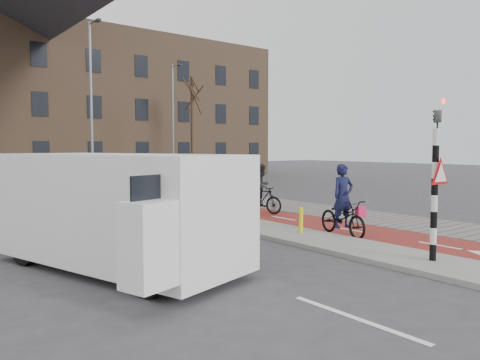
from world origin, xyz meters
TOP-DOWN VIEW (x-y plane):
  - ground at (0.00, 0.00)m, footprint 120.00×120.00m
  - bike_lane at (1.50, 10.00)m, footprint 2.50×60.00m
  - sidewalk at (4.30, 10.00)m, footprint 3.00×60.00m
  - curb_island at (-0.70, 4.00)m, footprint 1.80×16.00m
  - traffic_signal at (-0.60, -2.02)m, footprint 0.80×0.80m
  - bollard at (-0.50, 2.15)m, footprint 0.12×0.12m
  - cyclist_near at (0.55, 1.48)m, footprint 1.15×2.14m
  - cyclist_far at (1.72, 6.50)m, footprint 0.98×1.88m
  - van at (-6.14, 1.99)m, footprint 3.83×6.12m
  - railing at (-5.00, 17.00)m, footprint 28.00×0.10m
  - tree_right at (9.09, 23.39)m, footprint 0.26×0.26m
  - streetlight_near at (-2.31, 13.81)m, footprint 0.12×0.12m
  - streetlight_right at (6.17, 21.25)m, footprint 0.12×0.12m

SIDE VIEW (x-z plane):
  - ground at x=0.00m, z-range 0.00..0.00m
  - bike_lane at x=1.50m, z-range 0.00..0.01m
  - sidewalk at x=4.30m, z-range 0.00..0.01m
  - curb_island at x=-0.70m, z-range 0.00..0.12m
  - railing at x=-5.00m, z-range -0.19..0.80m
  - bollard at x=-0.50m, z-range 0.12..0.85m
  - cyclist_near at x=0.55m, z-range -0.34..1.77m
  - cyclist_far at x=1.72m, z-range -0.16..1.79m
  - van at x=-6.14m, z-range 0.06..2.52m
  - traffic_signal at x=-0.60m, z-range 0.15..3.83m
  - tree_right at x=9.09m, z-range 0.00..7.96m
  - streetlight_right at x=6.17m, z-range 0.00..8.27m
  - streetlight_near at x=-2.31m, z-range 0.00..8.27m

